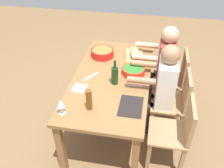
# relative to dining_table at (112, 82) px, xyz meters

# --- Properties ---
(ground_plane) EXTENTS (8.00, 8.00, 0.00)m
(ground_plane) POSITION_rel_dining_table_xyz_m (0.00, 0.00, -0.65)
(ground_plane) COLOR brown
(dining_table) EXTENTS (1.73, 0.88, 0.74)m
(dining_table) POSITION_rel_dining_table_xyz_m (0.00, 0.00, 0.00)
(dining_table) COLOR olive
(dining_table) RESTS_ON ground_plane
(chair_near_right) EXTENTS (0.40, 0.40, 0.85)m
(chair_near_right) POSITION_rel_dining_table_xyz_m (0.48, -0.76, -0.17)
(chair_near_right) COLOR #A87F56
(chair_near_right) RESTS_ON ground_plane
(diner_near_right) EXTENTS (0.41, 0.53, 1.20)m
(diner_near_right) POSITION_rel_dining_table_xyz_m (0.48, -0.58, 0.05)
(diner_near_right) COLOR #2D2D38
(diner_near_right) RESTS_ON ground_plane
(chair_near_center) EXTENTS (0.40, 0.40, 0.85)m
(chair_near_center) POSITION_rel_dining_table_xyz_m (0.00, -0.76, -0.17)
(chair_near_center) COLOR #A87F56
(chair_near_center) RESTS_ON ground_plane
(diner_near_center) EXTENTS (0.41, 0.53, 1.20)m
(diner_near_center) POSITION_rel_dining_table_xyz_m (0.00, -0.58, 0.05)
(diner_near_center) COLOR #2D2D38
(diner_near_center) RESTS_ON ground_plane
(chair_near_left) EXTENTS (0.40, 0.40, 0.85)m
(chair_near_left) POSITION_rel_dining_table_xyz_m (-0.48, -0.76, -0.17)
(chair_near_left) COLOR #A87F56
(chair_near_left) RESTS_ON ground_plane
(serving_bowl_greens) EXTENTS (0.27, 0.27, 0.08)m
(serving_bowl_greens) POSITION_rel_dining_table_xyz_m (0.10, -0.23, 0.13)
(serving_bowl_greens) COLOR red
(serving_bowl_greens) RESTS_ON dining_table
(serving_bowl_fruit) EXTENTS (0.29, 0.29, 0.10)m
(serving_bowl_fruit) POSITION_rel_dining_table_xyz_m (0.43, 0.21, 0.14)
(serving_bowl_fruit) COLOR red
(serving_bowl_fruit) RESTS_ON dining_table
(cutting_board) EXTENTS (0.43, 0.28, 0.02)m
(cutting_board) POSITION_rel_dining_table_xyz_m (0.48, -0.21, 0.10)
(cutting_board) COLOR tan
(cutting_board) RESTS_ON dining_table
(bread_loaf) EXTENTS (0.33, 0.16, 0.09)m
(bread_loaf) POSITION_rel_dining_table_xyz_m (0.48, -0.21, 0.15)
(bread_loaf) COLOR tan
(bread_loaf) RESTS_ON cutting_board
(wine_bottle) EXTENTS (0.08, 0.08, 0.29)m
(wine_bottle) POSITION_rel_dining_table_xyz_m (-0.12, -0.05, 0.20)
(wine_bottle) COLOR #193819
(wine_bottle) RESTS_ON dining_table
(beer_bottle) EXTENTS (0.06, 0.06, 0.22)m
(beer_bottle) POSITION_rel_dining_table_xyz_m (-0.58, 0.11, 0.20)
(beer_bottle) COLOR brown
(beer_bottle) RESTS_ON dining_table
(wine_glass) EXTENTS (0.08, 0.08, 0.17)m
(wine_glass) POSITION_rel_dining_table_xyz_m (-0.69, 0.36, 0.20)
(wine_glass) COLOR silver
(wine_glass) RESTS_ON dining_table
(fork_near_center) EXTENTS (0.02, 0.17, 0.01)m
(fork_near_center) POSITION_rel_dining_table_xyz_m (-0.14, -0.28, 0.09)
(fork_near_center) COLOR silver
(fork_near_center) RESTS_ON dining_table
(placemat_near_left) EXTENTS (0.32, 0.23, 0.01)m
(placemat_near_left) POSITION_rel_dining_table_xyz_m (-0.48, -0.28, 0.09)
(placemat_near_left) COLOR black
(placemat_near_left) RESTS_ON dining_table
(carving_knife) EXTENTS (0.20, 0.15, 0.01)m
(carving_knife) POSITION_rel_dining_table_xyz_m (-0.06, 0.24, 0.09)
(carving_knife) COLOR silver
(carving_knife) RESTS_ON dining_table
(napkin_stack) EXTENTS (0.15, 0.15, 0.02)m
(napkin_stack) POSITION_rel_dining_table_xyz_m (-0.31, 0.30, 0.10)
(napkin_stack) COLOR white
(napkin_stack) RESTS_ON dining_table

